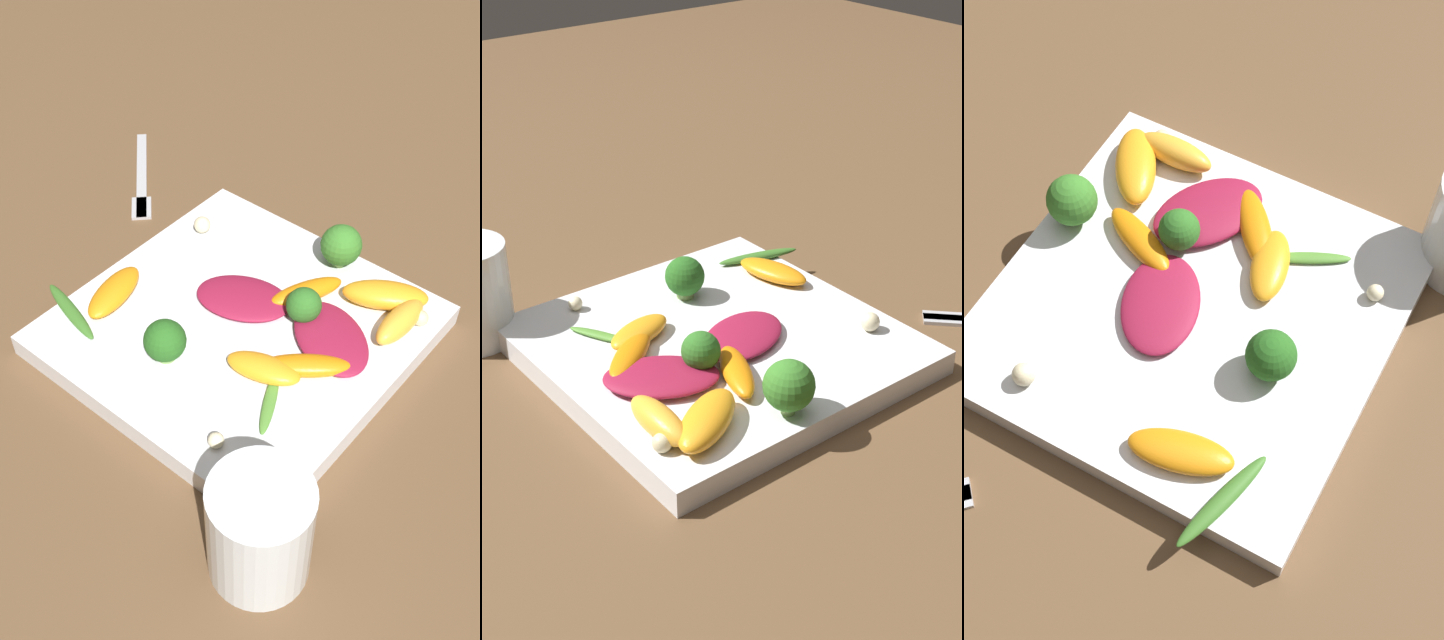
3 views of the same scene
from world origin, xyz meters
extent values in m
plane|color=brown|center=(0.00, 0.00, 0.00)|extent=(2.40, 2.40, 0.00)
cube|color=white|center=(0.00, 0.00, 0.01)|extent=(0.28, 0.28, 0.02)
cube|color=#B2B2B7|center=(-0.08, -0.20, 0.00)|extent=(0.04, 0.04, 0.01)
ellipsoid|color=maroon|center=(-0.02, -0.01, 0.03)|extent=(0.08, 0.10, 0.01)
ellipsoid|color=maroon|center=(-0.03, 0.08, 0.03)|extent=(0.10, 0.11, 0.01)
ellipsoid|color=orange|center=(0.05, -0.11, 0.03)|extent=(0.08, 0.05, 0.02)
ellipsoid|color=orange|center=(0.01, 0.08, 0.03)|extent=(0.07, 0.07, 0.01)
ellipsoid|color=orange|center=(-0.10, 0.09, 0.03)|extent=(0.07, 0.08, 0.02)
ellipsoid|color=orange|center=(-0.06, 0.03, 0.03)|extent=(0.07, 0.05, 0.02)
ellipsoid|color=orange|center=(0.03, 0.05, 0.03)|extent=(0.04, 0.07, 0.02)
ellipsoid|color=#FCAD33|center=(-0.08, 0.11, 0.03)|extent=(0.07, 0.03, 0.02)
cylinder|color=#84AD5B|center=(-0.12, 0.02, 0.03)|extent=(0.01, 0.01, 0.01)
sphere|color=#387A28|center=(-0.12, 0.02, 0.05)|extent=(0.04, 0.04, 0.04)
cylinder|color=#84AD5B|center=(-0.04, 0.04, 0.03)|extent=(0.01, 0.01, 0.01)
sphere|color=#2D6B23|center=(-0.04, 0.04, 0.04)|extent=(0.03, 0.03, 0.03)
cylinder|color=#84AD5B|center=(0.07, -0.02, 0.03)|extent=(0.02, 0.02, 0.01)
sphere|color=#26601E|center=(0.07, -0.02, 0.04)|extent=(0.04, 0.04, 0.04)
ellipsoid|color=#3D7528|center=(0.09, -0.12, 0.03)|extent=(0.03, 0.08, 0.01)
ellipsoid|color=#518E33|center=(0.06, 0.08, 0.02)|extent=(0.06, 0.04, 0.01)
sphere|color=beige|center=(0.11, 0.07, 0.03)|extent=(0.01, 0.01, 0.01)
sphere|color=beige|center=(-0.07, -0.11, 0.03)|extent=(0.02, 0.02, 0.02)
sphere|color=beige|center=(-0.10, 0.12, 0.03)|extent=(0.01, 0.01, 0.01)
camera|label=1|loc=(0.35, 0.29, 0.49)|focal=42.00mm
camera|label=2|loc=(-0.51, 0.39, 0.41)|focal=50.00mm
camera|label=3|loc=(0.17, -0.29, 0.57)|focal=50.00mm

